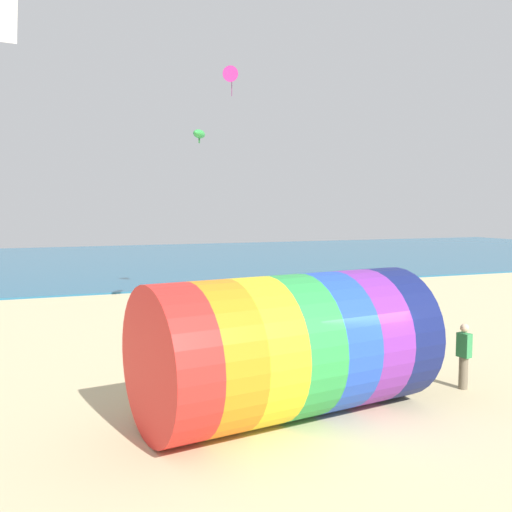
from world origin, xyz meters
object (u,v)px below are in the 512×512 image
object	(u,v)px
giant_inflatable_tube	(288,346)
bystander_near_water	(353,315)
kite_handler	(464,355)
kite_green_parafoil	(199,134)
kite_magenta_delta	(232,74)

from	to	relation	value
giant_inflatable_tube	bystander_near_water	bearing A→B (deg)	49.42
kite_handler	kite_green_parafoil	xyz separation A→B (m)	(-3.88, 12.14, 7.11)
kite_green_parafoil	kite_handler	bearing A→B (deg)	-72.28
giant_inflatable_tube	kite_green_parafoil	xyz separation A→B (m)	(1.34, 12.22, 6.37)
giant_inflatable_tube	kite_green_parafoil	size ratio (longest dim) A/B	5.97
kite_magenta_delta	bystander_near_water	distance (m)	13.28
giant_inflatable_tube	kite_green_parafoil	world-z (taller)	kite_green_parafoil
giant_inflatable_tube	kite_magenta_delta	size ratio (longest dim) A/B	4.98
kite_magenta_delta	bystander_near_water	world-z (taller)	kite_magenta_delta
kite_handler	bystander_near_water	xyz separation A→B (m)	(0.65, 6.78, -0.15)
kite_magenta_delta	bystander_near_water	xyz separation A→B (m)	(2.18, -7.85, -10.49)
kite_handler	kite_green_parafoil	world-z (taller)	kite_green_parafoil
kite_green_parafoil	kite_magenta_delta	size ratio (longest dim) A/B	0.83
giant_inflatable_tube	kite_magenta_delta	world-z (taller)	kite_magenta_delta
kite_green_parafoil	kite_magenta_delta	xyz separation A→B (m)	(2.35, 2.48, 3.23)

